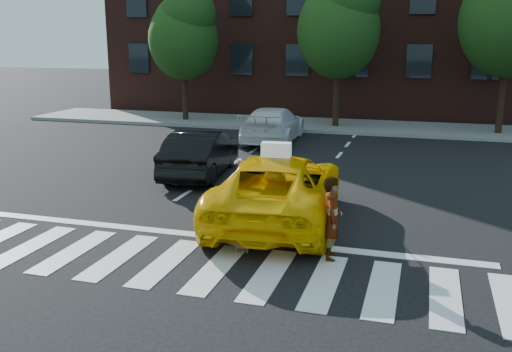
% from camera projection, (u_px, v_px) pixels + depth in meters
% --- Properties ---
extents(ground, '(120.00, 120.00, 0.00)m').
position_uv_depth(ground, '(166.00, 263.00, 10.71)').
color(ground, black).
rests_on(ground, ground).
extents(crosswalk, '(13.00, 2.40, 0.01)m').
position_uv_depth(crosswalk, '(166.00, 262.00, 10.71)').
color(crosswalk, silver).
rests_on(crosswalk, ground).
extents(stop_line, '(12.00, 0.30, 0.01)m').
position_uv_depth(stop_line, '(199.00, 235.00, 12.20)').
color(stop_line, silver).
rests_on(stop_line, ground).
extents(sidewalk_far, '(30.00, 4.00, 0.15)m').
position_uv_depth(sidewalk_far, '(326.00, 125.00, 26.98)').
color(sidewalk_far, slate).
rests_on(sidewalk_far, ground).
extents(building, '(26.00, 10.00, 12.00)m').
position_uv_depth(building, '(352.00, 4.00, 32.56)').
color(building, '#442018').
rests_on(building, ground).
extents(tree_left, '(3.39, 3.38, 6.50)m').
position_uv_depth(tree_left, '(184.00, 31.00, 27.42)').
color(tree_left, black).
rests_on(tree_left, ground).
extents(tree_mid, '(3.69, 3.69, 7.10)m').
position_uv_depth(tree_mid, '(339.00, 21.00, 25.23)').
color(tree_mid, black).
rests_on(tree_mid, ground).
extents(tree_right, '(4.00, 4.00, 7.70)m').
position_uv_depth(tree_right, '(511.00, 9.00, 23.18)').
color(tree_right, black).
rests_on(tree_right, ground).
extents(taxi, '(3.06, 5.76, 1.54)m').
position_uv_depth(taxi, '(278.00, 188.00, 13.03)').
color(taxi, '#F6BA05').
rests_on(taxi, ground).
extents(black_sedan, '(1.97, 4.39, 1.40)m').
position_uv_depth(black_sedan, '(200.00, 153.00, 17.31)').
color(black_sedan, black).
rests_on(black_sedan, ground).
extents(white_suv, '(2.22, 4.93, 1.40)m').
position_uv_depth(white_suv, '(273.00, 125.00, 22.99)').
color(white_suv, white).
rests_on(white_suv, ground).
extents(woman, '(0.45, 0.63, 1.61)m').
position_uv_depth(woman, '(332.00, 218.00, 10.73)').
color(woman, '#999999').
rests_on(woman, ground).
extents(dog, '(0.50, 0.27, 0.29)m').
position_uv_depth(dog, '(240.00, 244.00, 11.22)').
color(dog, '#976C4D').
rests_on(dog, ground).
extents(taxi_sign, '(0.67, 0.34, 0.32)m').
position_uv_depth(taxi_sign, '(276.00, 150.00, 12.62)').
color(taxi_sign, white).
rests_on(taxi_sign, taxi).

